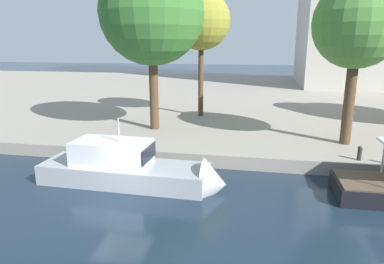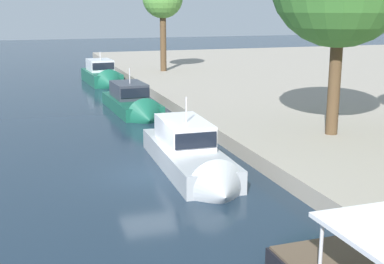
# 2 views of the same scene
# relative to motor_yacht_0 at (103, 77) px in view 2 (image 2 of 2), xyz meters

# --- Properties ---
(ground_plane) EXTENTS (220.00, 220.00, 0.00)m
(ground_plane) POSITION_rel_motor_yacht_0_xyz_m (30.98, -2.58, -0.70)
(ground_plane) COLOR #192838
(motor_yacht_0) EXTENTS (8.68, 3.41, 4.25)m
(motor_yacht_0) POSITION_rel_motor_yacht_0_xyz_m (0.00, 0.00, 0.00)
(motor_yacht_0) COLOR #14513D
(motor_yacht_0) RESTS_ON ground_plane
(motor_yacht_1) EXTENTS (9.38, 3.26, 4.36)m
(motor_yacht_1) POSITION_rel_motor_yacht_0_xyz_m (15.78, -0.05, -0.15)
(motor_yacht_1) COLOR #14513D
(motor_yacht_1) RESTS_ON ground_plane
(motor_yacht_2) EXTENTS (10.01, 2.92, 4.46)m
(motor_yacht_2) POSITION_rel_motor_yacht_0_xyz_m (30.95, -0.35, -0.01)
(motor_yacht_2) COLOR #9EA3A8
(motor_yacht_2) RESTS_ON ground_plane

